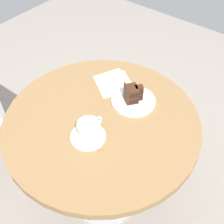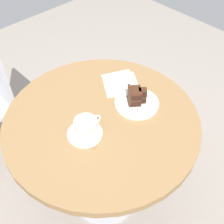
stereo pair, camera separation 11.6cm
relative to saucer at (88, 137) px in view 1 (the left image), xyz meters
name	(u,v)px [view 1 (the left image)]	position (x,y,z in m)	size (l,w,h in m)	color
ground_plane	(105,197)	(0.11, 0.02, -0.71)	(4.40, 4.40, 0.01)	gray
cafe_table	(102,135)	(0.11, 0.02, -0.12)	(0.84, 0.84, 0.70)	olive
saucer	(88,137)	(0.00, 0.00, 0.00)	(0.14, 0.14, 0.01)	silver
coffee_cup	(89,129)	(0.01, 0.00, 0.04)	(0.12, 0.09, 0.07)	silver
teaspoon	(100,141)	(0.01, -0.05, 0.01)	(0.09, 0.06, 0.00)	#B7B7BC
cake_plate	(133,101)	(0.28, -0.03, 0.00)	(0.20, 0.20, 0.01)	silver
cake_slice	(132,94)	(0.27, -0.02, 0.04)	(0.09, 0.08, 0.08)	black
fork	(139,93)	(0.33, -0.02, 0.01)	(0.11, 0.11, 0.00)	#B7B7BC
napkin	(114,82)	(0.33, 0.12, 0.00)	(0.22, 0.23, 0.00)	beige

